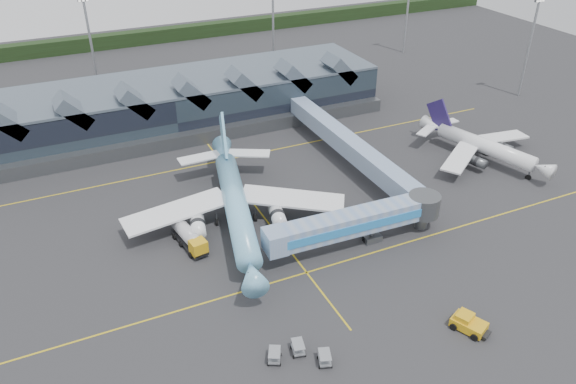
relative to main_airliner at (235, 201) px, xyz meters
name	(u,v)px	position (x,y,z in m)	size (l,w,h in m)	color
ground	(282,241)	(4.40, -7.71, -3.76)	(260.00, 260.00, 0.00)	#27272A
taxi_stripes	(257,208)	(4.40, 2.29, -3.75)	(120.00, 60.00, 0.01)	gold
tree_line_far	(131,39)	(4.40, 102.29, -1.76)	(260.00, 4.00, 4.00)	black
terminal	(165,105)	(-0.66, 39.65, 1.12)	(90.00, 22.25, 12.52)	black
light_masts	(254,35)	(25.40, 55.09, 8.73)	(132.40, 42.56, 22.45)	gray
main_airliner	(235,201)	(0.00, 0.00, 0.00)	(33.73, 39.44, 12.79)	#65A6CD
regional_jet	(481,145)	(48.54, 0.77, -0.80)	(24.00, 26.76, 9.32)	white
jet_bridge	(365,220)	(15.19, -12.88, 0.10)	(27.80, 5.02, 5.76)	#708CBB
fuel_truck	(188,235)	(-8.37, -2.77, -2.09)	(3.63, 8.95, 2.97)	black
pushback_tug	(469,323)	(17.22, -33.33, -2.87)	(4.07, 4.92, 1.98)	gold
baggage_carts	(299,353)	(-3.16, -29.01, -2.96)	(6.98, 5.05, 1.42)	#999DA1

